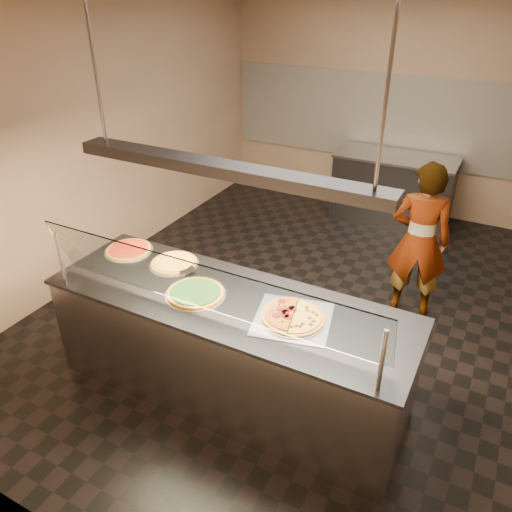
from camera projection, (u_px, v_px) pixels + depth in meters
The scene contains 19 objects.
ground at pixel (309, 307), 5.28m from camera, with size 5.00×6.00×0.02m, color black.
wall_back at pixel (399, 105), 6.85m from camera, with size 5.00×0.02×3.00m, color tan.
wall_front at pixel (67, 376), 2.22m from camera, with size 5.00×0.02×3.00m, color tan.
wall_left at pixel (108, 135), 5.56m from camera, with size 0.02×6.00×3.00m, color tan.
tile_band at pixel (397, 120), 6.93m from camera, with size 4.90×0.02×1.20m, color silver.
serving_counter at pixel (230, 347), 3.98m from camera, with size 2.86×0.94×0.93m.
sneeze_guard at pixel (201, 288), 3.34m from camera, with size 2.62×0.18×0.54m.
perforated_tray at pixel (293, 318), 3.53m from camera, with size 0.64×0.64×0.01m.
half_pizza_pepperoni at pixel (280, 311), 3.55m from camera, with size 0.31×0.48×0.05m.
half_pizza_sausage at pixel (307, 320), 3.47m from camera, with size 0.31×0.48×0.04m.
pizza_spinach at pixel (196, 293), 3.79m from camera, with size 0.47×0.47×0.03m.
pizza_cheese at pixel (174, 262), 4.20m from camera, with size 0.41×0.41×0.03m.
pizza_tomato at pixel (129, 249), 4.40m from camera, with size 0.42×0.42×0.03m.
pizza_spatula at pixel (179, 266), 4.11m from camera, with size 0.29×0.17×0.02m.
prep_table at pixel (392, 188), 6.94m from camera, with size 1.60×0.74×0.93m.
worker at pixel (419, 241), 4.84m from camera, with size 0.59×0.38×1.61m, color #252129.
heat_lamp_housing at pixel (224, 169), 3.25m from camera, with size 2.30×0.18×0.08m, color #333338.
lamp_rod_left at pixel (95, 69), 3.39m from camera, with size 0.02×0.02×1.01m, color #B7B7BC.
lamp_rod_right at pixel (386, 99), 2.57m from camera, with size 0.02×0.02×1.01m, color #B7B7BC.
Camera 1 is at (1.53, -4.09, 3.05)m, focal length 35.00 mm.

